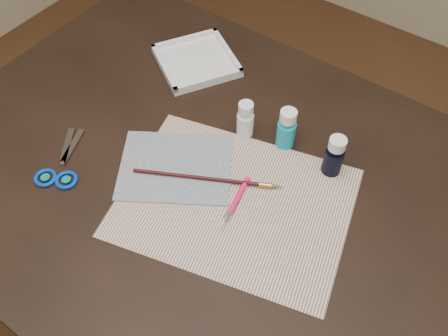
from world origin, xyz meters
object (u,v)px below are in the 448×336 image
Objects in this scene: paper at (235,202)px; palette_tray at (196,60)px; paint_bottle_cyan at (287,128)px; paint_bottle_white at (245,119)px; paint_bottle_navy at (334,156)px; scissors at (61,157)px; canvas at (175,167)px.

paper is 0.42m from palette_tray.
palette_tray is (-0.31, 0.10, -0.04)m from paint_bottle_cyan.
palette_tray reaches higher than paper.
paint_bottle_white is 0.92× the size of paint_bottle_navy.
paint_bottle_cyan reaches higher than paper.
paint_bottle_cyan is 0.54× the size of scissors.
scissors is at bearing -150.23° from canvas.
scissors is (-0.27, -0.28, -0.04)m from paint_bottle_white.
paper is at bearing -106.73° from scissors.
paint_bottle_white is 0.50× the size of palette_tray.
paper is at bearing -122.67° from paint_bottle_navy.
canvas is at bearing -95.50° from scissors.
paper is 0.38m from scissors.
scissors is (-0.36, -0.31, -0.04)m from paint_bottle_cyan.
paper is at bearing -62.06° from paint_bottle_white.
scissors is at bearing -96.68° from palette_tray.
paint_bottle_white is at bearing 117.94° from paper.
scissors reaches higher than canvas.
paint_bottle_navy reaches higher than canvas.
canvas is 0.18m from paint_bottle_white.
paint_bottle_navy is 0.56m from scissors.
paint_bottle_cyan reaches higher than palette_tray.
scissors is at bearing -147.66° from paint_bottle_navy.
palette_tray is (0.05, 0.40, 0.01)m from scissors.
paint_bottle_navy is at bearing -13.59° from palette_tray.
paper is 2.51× the size of palette_tray.
paint_bottle_white is (-0.09, 0.16, 0.04)m from paper.
paint_bottle_cyan is at bearing 176.33° from paint_bottle_navy.
paint_bottle_cyan is 0.33m from palette_tray.
paint_bottle_navy is at bearing -92.92° from scissors.
canvas is 0.33m from palette_tray.
paint_bottle_cyan reaches higher than canvas.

